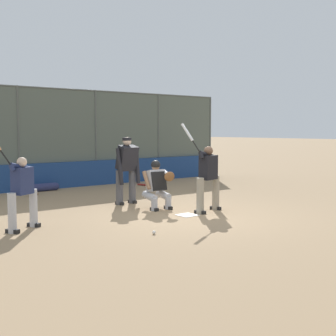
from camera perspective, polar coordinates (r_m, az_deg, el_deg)
name	(u,v)px	position (r m, az deg, el deg)	size (l,w,h in m)	color
ground_plane	(187,215)	(11.14, 2.36, -5.78)	(160.00, 160.00, 0.00)	#9E7F5B
home_plate_marker	(187,215)	(11.14, 2.36, -5.75)	(0.43, 0.43, 0.01)	white
backstop_fence	(59,136)	(16.61, -13.12, 3.86)	(14.52, 0.08, 3.45)	#515651
padding_wall	(61,175)	(16.60, -12.88, -0.86)	(14.15, 0.18, 0.89)	navy
bleachers_beyond	(25,166)	(19.25, -17.00, 0.23)	(10.11, 3.05, 1.80)	slate
batter_at_plate	(208,176)	(11.53, 4.88, -1.00)	(1.11, 0.55, 2.18)	gray
catcher_behind_plate	(157,184)	(11.90, -1.30, -1.95)	(0.66, 0.78, 1.25)	#B7B7BC
umpire_home	(127,168)	(12.71, -5.04, -0.01)	(0.74, 0.46, 1.82)	#4C4C51
batter_on_deck	(22,191)	(9.86, -17.37, -2.65)	(1.10, 0.63, 2.04)	#B7B7BC
spare_bat_by_padding	(198,189)	(15.61, 3.65, -2.63)	(0.60, 0.65, 0.07)	black
spare_bat_third_base_side	(144,185)	(16.88, -2.90, -2.07)	(0.27, 0.82, 0.07)	black
fielding_glove_on_dirt	(34,195)	(14.80, -16.07, -3.13)	(0.30, 0.23, 0.11)	brown
baseball_loose	(154,233)	(9.15, -1.72, -7.87)	(0.07, 0.07, 0.07)	white
equipment_bag_dugout_side	(41,187)	(15.89, -15.20, -2.31)	(1.25, 0.26, 0.26)	navy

